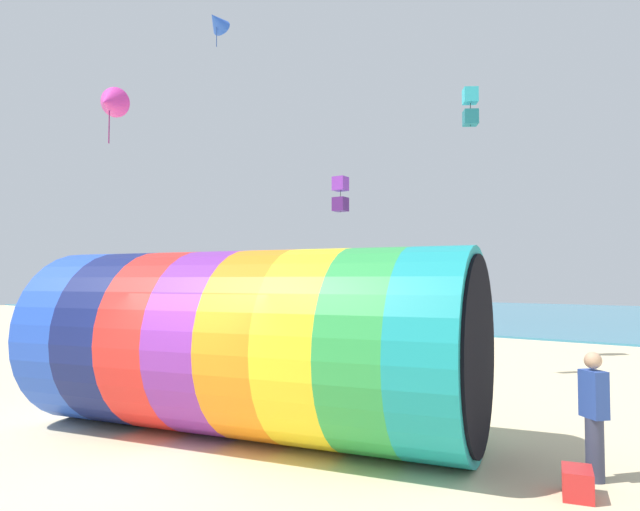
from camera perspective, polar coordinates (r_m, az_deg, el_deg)
ground_plane at (r=9.11m, az=-16.05°, el=-19.73°), size 120.00×120.00×0.00m
giant_inflatable_tube at (r=10.18m, az=-7.16°, el=-8.65°), size 8.49×5.27×3.24m
kite_handler at (r=8.83m, az=25.72°, el=-14.15°), size 0.42×0.39×1.74m
kite_purple_box at (r=26.42m, az=2.05°, el=6.16°), size 0.67×0.67×1.70m
kite_cyan_box at (r=21.27m, az=14.81°, el=14.19°), size 0.68×0.68×1.38m
kite_blue_delta at (r=25.96m, az=-10.29°, el=22.04°), size 1.03×1.19×1.58m
kite_magenta_delta at (r=15.58m, az=-20.31°, el=14.18°), size 1.18×1.21×1.51m
beach_flag at (r=15.29m, az=-17.19°, el=-5.10°), size 0.47×0.36×2.26m
cooler_box at (r=8.31m, az=24.35°, el=-20.01°), size 0.50×0.61×0.36m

